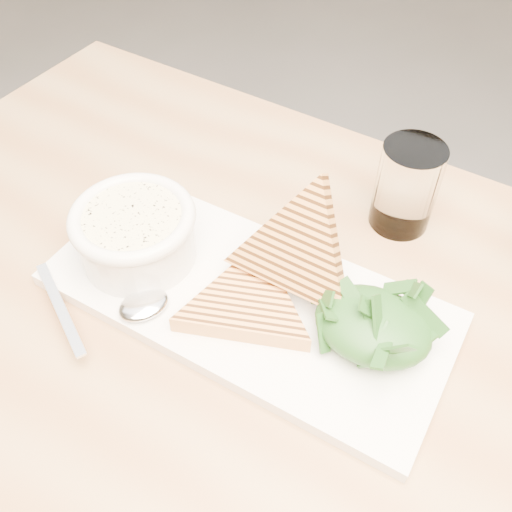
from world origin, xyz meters
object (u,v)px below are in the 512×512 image
at_px(platter, 247,299).
at_px(soup_bowl, 137,239).
at_px(table_top, 274,388).
at_px(glass_near, 406,187).

distance_m(platter, soup_bowl, 0.13).
relative_size(table_top, glass_near, 11.01).
height_order(table_top, soup_bowl, soup_bowl).
distance_m(table_top, glass_near, 0.25).
bearing_deg(soup_bowl, platter, 1.66).
xyz_separation_m(table_top, soup_bowl, (-0.18, 0.06, 0.06)).
bearing_deg(table_top, soup_bowl, 162.42).
bearing_deg(soup_bowl, glass_near, 39.87).
relative_size(platter, soup_bowl, 3.38).
bearing_deg(table_top, glass_near, 81.27).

